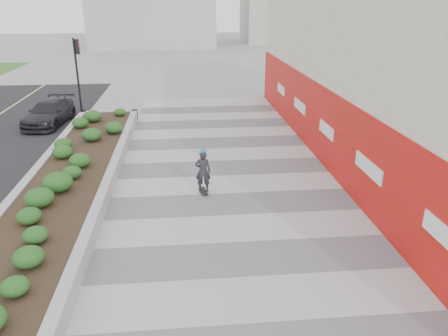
% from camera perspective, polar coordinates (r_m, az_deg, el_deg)
% --- Properties ---
extents(ground, '(160.00, 160.00, 0.00)m').
position_cam_1_polar(ground, '(10.00, 4.71, -17.27)').
color(ground, gray).
rests_on(ground, ground).
extents(walkway, '(8.00, 36.00, 0.01)m').
position_cam_1_polar(walkway, '(12.45, 2.31, -8.67)').
color(walkway, '#A8A8AD').
rests_on(walkway, ground).
extents(building, '(6.04, 24.08, 8.00)m').
position_cam_1_polar(building, '(18.83, 21.98, 12.99)').
color(building, beige).
rests_on(building, ground).
extents(planter, '(3.00, 18.00, 0.90)m').
position_cam_1_polar(planter, '(16.27, -19.25, -0.82)').
color(planter, '#9E9EA0').
rests_on(planter, ground).
extents(traffic_signal_near, '(0.33, 0.28, 4.20)m').
position_cam_1_polar(traffic_signal_near, '(26.04, -18.57, 12.62)').
color(traffic_signal_near, black).
rests_on(traffic_signal_near, ground).
extents(manhole_cover, '(0.44, 0.44, 0.01)m').
position_cam_1_polar(manhole_cover, '(12.52, 4.60, -8.55)').
color(manhole_cover, '#595654').
rests_on(manhole_cover, ground).
extents(skateboarder, '(0.57, 0.74, 1.59)m').
position_cam_1_polar(skateboarder, '(14.67, -2.77, -0.37)').
color(skateboarder, beige).
rests_on(skateboarder, ground).
extents(car_dark, '(2.20, 4.39, 1.22)m').
position_cam_1_polar(car_dark, '(24.74, -21.88, 6.69)').
color(car_dark, black).
rests_on(car_dark, ground).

